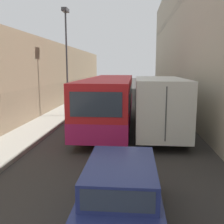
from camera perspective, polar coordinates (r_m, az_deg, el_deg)
The scene contains 9 objects.
ground_plane at distance 16.07m, azimuth 1.87°, elevation -3.14°, with size 150.00×150.00×0.00m, color #33302D.
sidewalk_left at distance 16.98m, azimuth -14.40°, elevation -2.48°, with size 2.13×60.00×0.16m.
building_left_shopfront at distance 17.49m, azimuth -21.49°, elevation 5.80°, with size 2.40×60.00×5.69m.
building_right_apartment at distance 16.53m, azimuth 22.30°, elevation 18.32°, with size 2.40×60.00×12.54m.
car_hatchback at distance 6.06m, azimuth 1.88°, elevation -17.91°, with size 1.73×4.38×1.51m.
bus at distance 16.32m, azimuth -0.42°, elevation 2.64°, with size 2.59×11.99×2.94m.
box_truck at distance 14.63m, azimuth 9.87°, elevation 1.92°, with size 2.38×8.56×3.03m.
panel_van at distance 30.62m, azimuth -0.96°, elevation 4.91°, with size 1.85×4.63×1.81m.
street_lamp at distance 19.01m, azimuth -9.92°, elevation 14.50°, with size 0.36×0.80×7.38m.
Camera 1 is at (0.84, -0.65, 3.57)m, focal length 42.00 mm.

